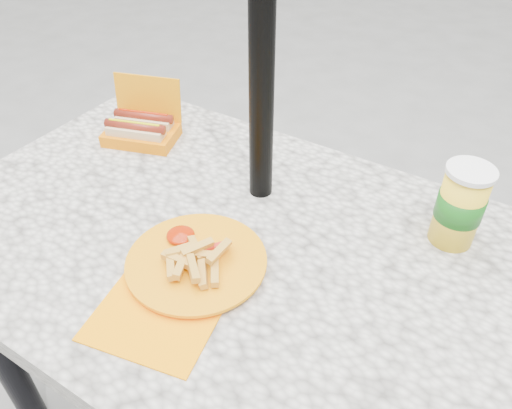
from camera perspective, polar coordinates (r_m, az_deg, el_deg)
The scene contains 5 objects.
picnic_table at distance 1.08m, azimuth -3.98°, elevation -7.40°, with size 1.20×0.80×0.75m.
umbrella_pole at distance 0.94m, azimuth 0.68°, elevation 18.76°, with size 0.05×0.05×2.20m, color black.
hotdog_box at distance 1.30m, azimuth -12.96°, elevation 8.49°, with size 0.21×0.18×0.14m.
fries_plate at distance 0.93m, azimuth -7.23°, elevation -6.82°, with size 0.26×0.37×0.05m.
soda_cup at distance 1.01m, azimuth 22.30°, elevation -0.12°, with size 0.09×0.09×0.17m.
Camera 1 is at (0.46, -0.59, 1.43)m, focal length 35.00 mm.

